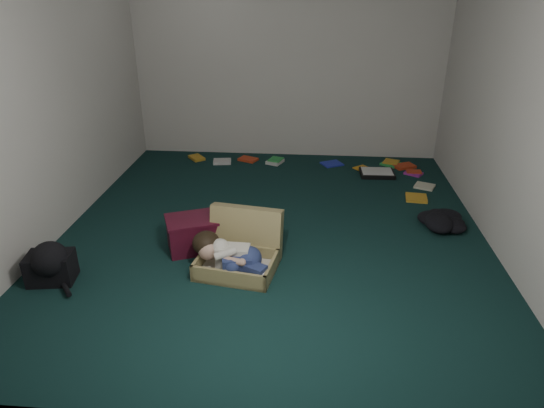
# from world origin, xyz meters

# --- Properties ---
(floor) EXTENTS (4.50, 4.50, 0.00)m
(floor) POSITION_xyz_m (0.00, 0.00, 0.00)
(floor) COLOR #0E2A28
(floor) RESTS_ON ground
(wall_back) EXTENTS (4.50, 0.00, 4.50)m
(wall_back) POSITION_xyz_m (0.00, 2.25, 1.30)
(wall_back) COLOR silver
(wall_back) RESTS_ON ground
(wall_front) EXTENTS (4.50, 0.00, 4.50)m
(wall_front) POSITION_xyz_m (0.00, -2.25, 1.30)
(wall_front) COLOR silver
(wall_front) RESTS_ON ground
(wall_left) EXTENTS (0.00, 4.50, 4.50)m
(wall_left) POSITION_xyz_m (-2.00, 0.00, 1.30)
(wall_left) COLOR silver
(wall_left) RESTS_ON ground
(wall_right) EXTENTS (0.00, 4.50, 4.50)m
(wall_right) POSITION_xyz_m (2.00, 0.00, 1.30)
(wall_right) COLOR silver
(wall_right) RESTS_ON ground
(suitcase) EXTENTS (0.72, 0.71, 0.46)m
(suitcase) POSITION_xyz_m (-0.22, -0.64, 0.14)
(suitcase) COLOR #9C8D56
(suitcase) RESTS_ON floor
(person) EXTENTS (0.66, 0.41, 0.29)m
(person) POSITION_xyz_m (-0.29, -0.79, 0.18)
(person) COLOR silver
(person) RESTS_ON suitcase
(maroon_bin) EXTENTS (0.54, 0.49, 0.30)m
(maroon_bin) POSITION_xyz_m (-0.69, -0.41, 0.15)
(maroon_bin) COLOR #470E1F
(maroon_bin) RESTS_ON floor
(backpack) EXTENTS (0.49, 0.41, 0.26)m
(backpack) POSITION_xyz_m (-1.70, -1.01, 0.13)
(backpack) COLOR black
(backpack) RESTS_ON floor
(clothing_pile) EXTENTS (0.48, 0.43, 0.13)m
(clothing_pile) POSITION_xyz_m (1.70, 0.26, 0.06)
(clothing_pile) COLOR black
(clothing_pile) RESTS_ON floor
(paper_tray) EXTENTS (0.42, 0.32, 0.06)m
(paper_tray) POSITION_xyz_m (1.16, 1.55, 0.03)
(paper_tray) COLOR black
(paper_tray) RESTS_ON floor
(book_scatter) EXTENTS (3.09, 1.36, 0.02)m
(book_scatter) POSITION_xyz_m (0.61, 1.70, 0.01)
(book_scatter) COLOR gold
(book_scatter) RESTS_ON floor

